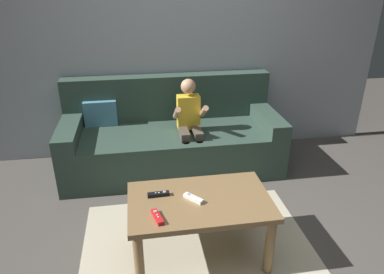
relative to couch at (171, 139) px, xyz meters
name	(u,v)px	position (x,y,z in m)	size (l,w,h in m)	color
wall_back	(184,30)	(0.19, 0.39, 0.96)	(4.07, 0.05, 2.50)	#999EA8
couch	(171,139)	(0.00, 0.00, 0.00)	(2.02, 0.80, 0.85)	#2D4238
person_seated_on_couch	(190,123)	(0.16, -0.18, 0.23)	(0.29, 0.35, 0.90)	#4C4238
coffee_table	(200,209)	(0.05, -1.26, 0.08)	(0.91, 0.55, 0.44)	brown
area_rug	(199,253)	(0.05, -1.26, -0.29)	(1.59, 1.31, 0.01)	#BCB299
game_remote_red_near_edge	(157,217)	(-0.23, -1.41, 0.17)	(0.07, 0.14, 0.03)	red
game_remote_white_center	(193,198)	(0.01, -1.26, 0.17)	(0.12, 0.13, 0.03)	white
game_remote_black_far_corner	(159,194)	(-0.20, -1.18, 0.17)	(0.14, 0.04, 0.03)	black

